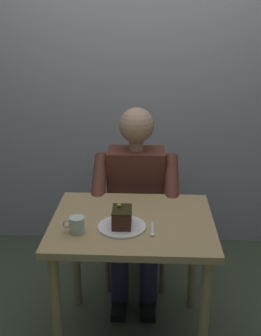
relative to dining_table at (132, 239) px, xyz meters
name	(u,v)px	position (x,y,z in m)	size (l,w,h in m)	color
ground_plane	(132,335)	(0.00, 0.00, -0.63)	(14.00, 14.00, 0.00)	#434D3A
cafe_rear_panel	(140,50)	(0.00, -1.17, 0.87)	(6.40, 0.12, 3.00)	#A5A4AC
dining_table	(132,239)	(0.00, 0.00, 0.00)	(0.84, 0.68, 0.74)	#A48556
chair	(136,209)	(0.00, -0.67, -0.14)	(0.42, 0.42, 0.89)	#AA7B68
seated_person	(136,199)	(0.00, -0.49, 0.00)	(0.53, 0.58, 1.21)	#572B20
dessert_plate	(122,226)	(0.05, 0.08, 0.12)	(0.24, 0.24, 0.01)	white
cake_slice	(122,217)	(0.05, 0.08, 0.17)	(0.09, 0.13, 0.11)	#402216
coffee_cup	(77,225)	(0.26, 0.14, 0.15)	(0.11, 0.07, 0.08)	silver
dessert_spoon	(152,231)	(-0.10, 0.12, 0.12)	(0.03, 0.14, 0.01)	silver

